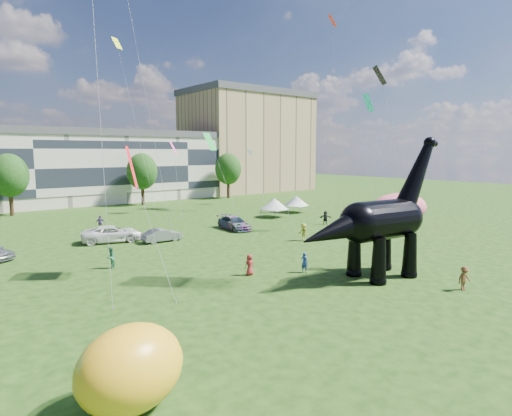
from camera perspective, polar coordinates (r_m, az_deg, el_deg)
ground at (r=29.42m, az=14.54°, el=-10.85°), size 220.00×220.00×0.00m
terrace_row at (r=79.97m, az=-28.20°, el=4.37°), size 78.00×11.00×12.00m
apartment_block at (r=102.80m, az=-1.15°, el=8.54°), size 28.00×18.00×22.00m
tree_mid_left at (r=70.43m, az=-30.07°, el=4.18°), size 5.20×5.20×9.44m
tree_mid_right at (r=76.03m, az=-14.97°, el=5.11°), size 5.20×5.20×9.44m
tree_far_right at (r=84.87m, az=-3.73°, el=5.57°), size 5.20×5.20×9.44m
dinosaur_sculpture at (r=32.13m, az=15.91°, el=-1.94°), size 13.13×4.06×10.68m
car_grey at (r=44.85m, az=-12.43°, el=-3.56°), size 4.10×1.51×1.34m
car_white at (r=46.09m, az=-18.63°, el=-3.28°), size 6.51×4.23×1.67m
car_dark at (r=50.61m, az=-2.92°, el=-2.02°), size 2.59×5.49×1.55m
gazebo_near at (r=60.10m, az=2.48°, el=0.55°), size 4.60×4.60×2.67m
gazebo_far at (r=64.91m, az=5.38°, el=0.96°), size 4.48×4.48×2.54m
inflatable_pink at (r=57.83m, az=18.55°, el=-0.01°), size 8.77×6.59×3.94m
inflatable_yellow at (r=16.72m, az=-16.36°, el=-19.84°), size 4.56×3.84×3.10m
visitors at (r=39.21m, az=-6.78°, el=-4.74°), size 53.53×39.55×1.84m
kites at (r=74.98m, az=-0.81°, el=7.50°), size 67.03×50.94×27.67m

